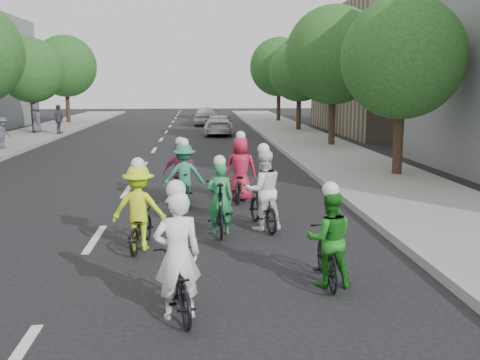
{
  "coord_description": "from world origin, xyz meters",
  "views": [
    {
      "loc": [
        2.14,
        -10.74,
        3.12
      ],
      "look_at": [
        3.06,
        1.04,
        1.0
      ],
      "focal_mm": 40.0,
      "sensor_mm": 36.0,
      "label": 1
    }
  ],
  "objects": [
    {
      "name": "tree_r_1",
      "position": [
        8.8,
        15.6,
        4.52
      ],
      "size": [
        4.8,
        4.8,
        6.93
      ],
      "color": "black",
      "rests_on": "ground"
    },
    {
      "name": "spectator_1",
      "position": [
        -6.3,
        22.46,
        1.03
      ],
      "size": [
        0.64,
        1.11,
        1.77
      ],
      "primitive_type": "imported",
      "rotation": [
        0.0,
        0.0,
        1.36
      ],
      "color": "#474853",
      "rests_on": "sidewalk_left"
    },
    {
      "name": "spectator_0",
      "position": [
        -6.97,
        14.94,
        0.89
      ],
      "size": [
        0.79,
        1.07,
        1.48
      ],
      "primitive_type": "imported",
      "rotation": [
        0.0,
        0.0,
        1.3
      ],
      "color": "#4F515C",
      "rests_on": "sidewalk_left"
    },
    {
      "name": "cyclist_4",
      "position": [
        3.26,
        3.51,
        0.66
      ],
      "size": [
        1.0,
        1.94,
        1.9
      ],
      "rotation": [
        0.0,
        0.0,
        2.94
      ],
      "color": "black",
      "rests_on": "ground"
    },
    {
      "name": "bldg_se",
      "position": [
        16.0,
        24.0,
        4.0
      ],
      "size": [
        10.0,
        14.0,
        8.0
      ],
      "primitive_type": "cube",
      "color": "gray",
      "rests_on": "ground"
    },
    {
      "name": "curb_right",
      "position": [
        6.05,
        10.0,
        0.09
      ],
      "size": [
        0.18,
        80.0,
        0.18
      ],
      "primitive_type": "cube",
      "color": "#999993",
      "rests_on": "ground"
    },
    {
      "name": "tree_l_4",
      "position": [
        -8.2,
        24.0,
        3.96
      ],
      "size": [
        4.0,
        4.0,
        5.97
      ],
      "color": "black",
      "rests_on": "ground"
    },
    {
      "name": "sidewalk_right",
      "position": [
        8.0,
        10.0,
        0.07
      ],
      "size": [
        4.0,
        80.0,
        0.15
      ],
      "primitive_type": "cube",
      "color": "gray",
      "rests_on": "ground"
    },
    {
      "name": "tree_r_2",
      "position": [
        8.8,
        24.6,
        3.96
      ],
      "size": [
        4.0,
        4.0,
        5.97
      ],
      "color": "black",
      "rests_on": "ground"
    },
    {
      "name": "cyclist_2",
      "position": [
        1.0,
        -0.72,
        0.66
      ],
      "size": [
        1.13,
        1.63,
        1.78
      ],
      "rotation": [
        0.0,
        0.0,
        3.01
      ],
      "color": "black",
      "rests_on": "ground"
    },
    {
      "name": "cyclist_5",
      "position": [
        2.57,
        0.26,
        0.62
      ],
      "size": [
        0.56,
        1.89,
        1.68
      ],
      "rotation": [
        0.0,
        0.0,
        3.15
      ],
      "color": "black",
      "rests_on": "ground"
    },
    {
      "name": "cyclist_0",
      "position": [
        1.84,
        -3.8,
        0.61
      ],
      "size": [
        0.86,
        1.66,
        1.9
      ],
      "rotation": [
        0.0,
        0.0,
        3.35
      ],
      "color": "black",
      "rests_on": "ground"
    },
    {
      "name": "cyclist_7",
      "position": [
        1.76,
        2.89,
        0.7
      ],
      "size": [
        1.12,
        1.52,
        1.78
      ],
      "rotation": [
        0.0,
        0.0,
        3.27
      ],
      "color": "black",
      "rests_on": "ground"
    },
    {
      "name": "cyclist_3",
      "position": [
        1.65,
        3.62,
        0.64
      ],
      "size": [
        0.97,
        1.86,
        1.74
      ],
      "rotation": [
        0.0,
        0.0,
        3.28
      ],
      "color": "black",
      "rests_on": "ground"
    },
    {
      "name": "tree_r_3",
      "position": [
        8.8,
        33.6,
        4.52
      ],
      "size": [
        4.8,
        4.8,
        6.93
      ],
      "color": "black",
      "rests_on": "ground"
    },
    {
      "name": "cyclist_6",
      "position": [
        3.52,
        0.55,
        0.67
      ],
      "size": [
        0.96,
        1.83,
        1.89
      ],
      "rotation": [
        0.0,
        0.0,
        3.34
      ],
      "color": "black",
      "rests_on": "ground"
    },
    {
      "name": "tree_l_5",
      "position": [
        -8.2,
        33.0,
        4.52
      ],
      "size": [
        4.8,
        4.8,
        6.93
      ],
      "color": "black",
      "rests_on": "ground"
    },
    {
      "name": "ground",
      "position": [
        0.0,
        0.0,
        0.0
      ],
      "size": [
        120.0,
        120.0,
        0.0
      ],
      "primitive_type": "plane",
      "color": "black",
      "rests_on": "ground"
    },
    {
      "name": "follow_car_trail",
      "position": [
        2.8,
        30.9,
        0.74
      ],
      "size": [
        2.19,
        4.53,
        1.49
      ],
      "primitive_type": "imported",
      "rotation": [
        0.0,
        0.0,
        3.04
      ],
      "color": "silver",
      "rests_on": "ground"
    },
    {
      "name": "cyclist_1",
      "position": [
        4.14,
        -2.83,
        0.62
      ],
      "size": [
        0.76,
        1.57,
        1.66
      ],
      "rotation": [
        0.0,
        0.0,
        3.1
      ],
      "color": "black",
      "rests_on": "ground"
    },
    {
      "name": "follow_car_lead",
      "position": [
        3.38,
        22.65,
        0.62
      ],
      "size": [
        1.88,
        4.3,
        1.23
      ],
      "primitive_type": "imported",
      "rotation": [
        0.0,
        0.0,
        3.11
      ],
      "color": "silver",
      "rests_on": "ground"
    },
    {
      "name": "spectator_2",
      "position": [
        -7.91,
        23.41,
        1.06
      ],
      "size": [
        0.88,
        1.04,
        1.81
      ],
      "primitive_type": "imported",
      "rotation": [
        0.0,
        0.0,
        1.98
      ],
      "color": "#4C4B57",
      "rests_on": "sidewalk_left"
    },
    {
      "name": "tree_r_0",
      "position": [
        8.8,
        6.6,
        3.96
      ],
      "size": [
        4.0,
        4.0,
        5.97
      ],
      "color": "black",
      "rests_on": "ground"
    }
  ]
}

